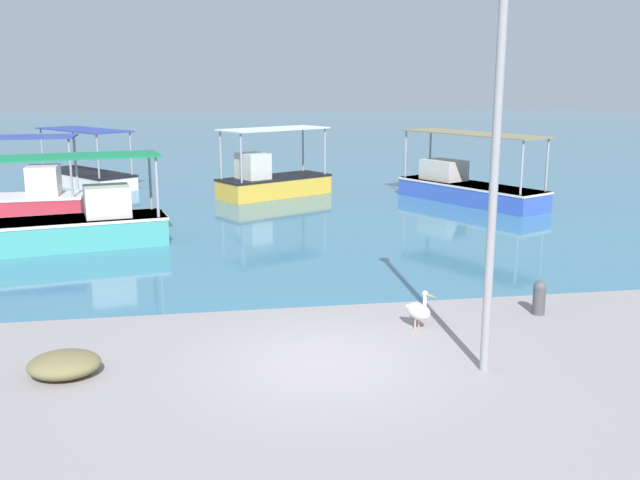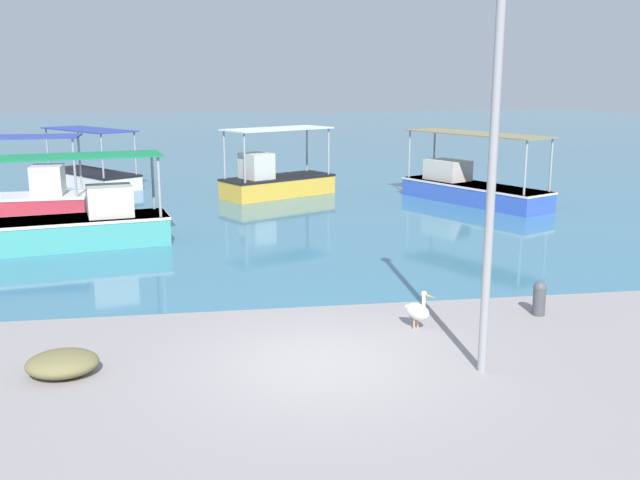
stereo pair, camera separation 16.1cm
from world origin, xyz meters
TOP-DOWN VIEW (x-y plane):
  - ground at (0.00, 0.00)m, footprint 120.00×120.00m
  - harbor_water at (0.00, 48.00)m, footprint 110.00×90.00m
  - fishing_boat_center at (-8.25, 15.02)m, footprint 4.79×2.13m
  - fishing_boat_near_right at (8.22, 14.91)m, footprint 4.42×6.37m
  - fishing_boat_outer at (0.90, 17.48)m, footprint 4.90×3.80m
  - fishing_boat_far_left at (-5.67, 9.40)m, footprint 5.97×2.78m
  - fishing_boat_far_right at (-6.90, 21.56)m, footprint 4.73×5.37m
  - pelican at (2.10, 1.32)m, footprint 0.52×0.74m
  - lamp_post at (2.58, -0.75)m, footprint 0.28×0.28m
  - mooring_bollard at (4.77, 1.77)m, footprint 0.27×0.27m
  - net_pile at (-4.18, 0.13)m, footprint 1.15×0.98m

SIDE VIEW (x-z plane):
  - ground at x=0.00m, z-range 0.00..0.00m
  - harbor_water at x=0.00m, z-range 0.00..0.00m
  - net_pile at x=-4.18m, z-range 0.00..0.40m
  - pelican at x=2.10m, z-range -0.02..0.78m
  - mooring_bollard at x=4.77m, z-range 0.02..0.73m
  - fishing_boat_far_right at x=-6.90m, z-range -0.75..1.77m
  - fishing_boat_near_right at x=8.22m, z-range -0.71..1.96m
  - fishing_boat_center at x=-8.25m, z-range -0.73..2.00m
  - fishing_boat_far_left at x=-5.67m, z-range -0.64..1.96m
  - fishing_boat_outer at x=0.90m, z-range -0.70..2.04m
  - lamp_post at x=2.58m, z-range 0.37..6.93m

